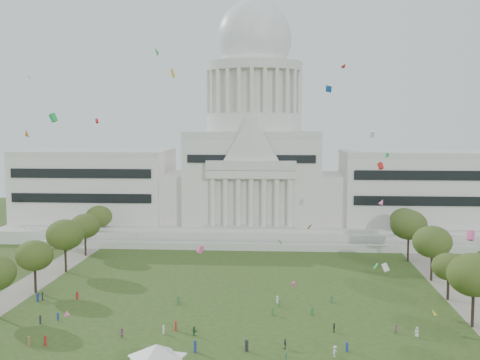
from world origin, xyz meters
TOP-DOWN VIEW (x-y plane):
  - ground at (0.00, 0.00)m, footprint 400.00×400.00m
  - capitol at (0.00, 113.59)m, footprint 160.00×64.50m
  - path_left at (-48.00, 30.00)m, footprint 8.00×160.00m
  - path_right at (48.00, 30.00)m, footprint 8.00×160.00m
  - row_tree_r_2 at (44.17, 17.44)m, footprint 9.55×9.55m
  - row_tree_l_3 at (-44.09, 33.92)m, footprint 8.12×8.12m
  - row_tree_r_3 at (44.40, 34.48)m, footprint 7.01×7.01m
  - row_tree_l_4 at (-44.08, 52.42)m, footprint 9.29×9.29m
  - row_tree_r_4 at (44.76, 50.04)m, footprint 9.19×9.19m
  - row_tree_l_5 at (-45.22, 71.01)m, footprint 8.33×8.33m
  - row_tree_r_5 at (43.49, 70.19)m, footprint 9.82×9.82m
  - row_tree_l_6 at (-46.87, 89.14)m, footprint 8.19×8.19m
  - row_tree_r_6 at (45.96, 88.13)m, footprint 8.42×8.42m
  - event_tent at (-8.37, -8.46)m, footprint 11.43×11.43m
  - person_0 at (32.96, 11.38)m, footprint 1.07×1.08m
  - person_2 at (29.86, 13.27)m, footprint 0.79×0.87m
  - person_3 at (10.30, -0.89)m, footprint 0.81×1.07m
  - person_4 at (10.22, 4.40)m, footprint 0.78×1.10m
  - person_5 at (-5.51, 9.43)m, footprint 1.65×1.35m
  - person_8 at (-17.84, 7.79)m, footprint 0.92×0.76m
  - person_9 at (18.07, 1.49)m, footprint 1.10×1.34m
  - person_10 at (18.92, 12.99)m, footprint 0.55×0.96m
  - distant_crowd at (-15.16, 13.09)m, footprint 62.71×38.69m
  - kite_swarm at (-1.94, 10.67)m, footprint 84.01×100.87m

SIDE VIEW (x-z plane):
  - ground at x=0.00m, z-range 0.00..0.00m
  - path_left at x=-48.00m, z-range 0.00..0.04m
  - path_right at x=48.00m, z-range 0.00..0.04m
  - person_3 at x=10.30m, z-range 0.00..1.48m
  - person_2 at x=29.86m, z-range 0.00..1.53m
  - person_10 at x=18.92m, z-range 0.00..1.61m
  - person_8 at x=-17.84m, z-range 0.00..1.62m
  - person_5 at x=-5.51m, z-range 0.00..1.68m
  - person_4 at x=10.22m, z-range 0.00..1.69m
  - distant_crowd at x=-15.16m, z-range -0.12..1.82m
  - person_9 at x=18.07m, z-range 0.00..1.84m
  - person_0 at x=32.96m, z-range 0.00..1.88m
  - event_tent at x=-8.37m, z-range 1.44..6.69m
  - row_tree_r_3 at x=44.40m, z-range 2.09..12.07m
  - row_tree_l_3 at x=-44.09m, z-range 2.43..13.98m
  - row_tree_l_6 at x=-46.87m, z-range 2.45..14.09m
  - row_tree_l_5 at x=-45.22m, z-range 2.49..14.34m
  - row_tree_r_6 at x=45.96m, z-range 2.52..14.49m
  - row_tree_r_4 at x=44.76m, z-range 2.76..15.82m
  - row_tree_l_4 at x=-44.08m, z-range 2.79..16.00m
  - row_tree_r_2 at x=44.17m, z-range 2.87..16.45m
  - row_tree_r_5 at x=43.49m, z-range 2.95..16.91m
  - capitol at x=0.00m, z-range -23.35..67.95m
  - kite_swarm at x=-1.94m, z-range 0.33..60.46m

